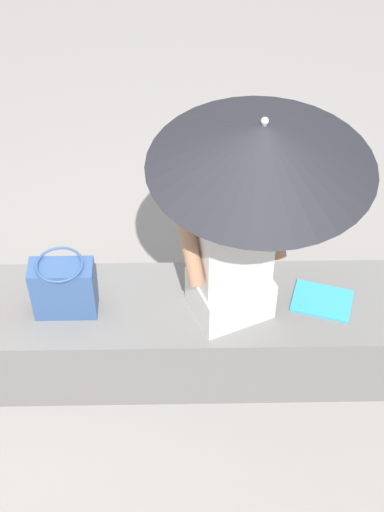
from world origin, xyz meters
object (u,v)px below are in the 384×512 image
Objects in this scene: handbag_black at (64,288)px; magazine at (322,301)px; person_seated at (232,252)px; parasol at (263,146)px.

handbag_black is 1.23m from magazine.
handbag_black is (0.77, 0.00, -0.23)m from person_seated.
parasol is at bearing 28.92° from magazine.
magazine is at bearing -176.32° from person_seated.
parasol is 1.23m from handbag_black.
parasol is 3.57× the size of handbag_black.
parasol is at bearing 176.87° from handbag_black.
person_seated is 0.77× the size of parasol.
magazine is (-0.44, -0.03, -0.38)m from person_seated.
person_seated is at bearing -27.84° from parasol.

